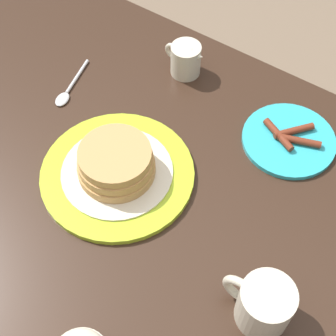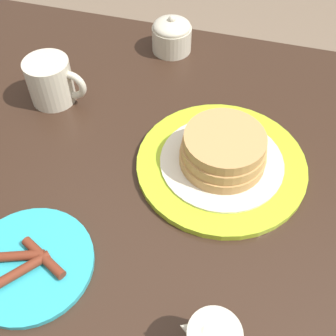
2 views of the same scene
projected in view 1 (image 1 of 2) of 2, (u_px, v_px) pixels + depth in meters
The scene contains 7 objects.
ground_plane at pixel (134, 305), 1.63m from camera, with size 8.00×8.00×0.00m, color #7A6651.
dining_table at pixel (117, 198), 1.09m from camera, with size 1.46×0.82×0.78m.
pancake_plate at pixel (117, 168), 0.95m from camera, with size 0.29×0.29×0.08m.
side_plate_bacon at pixel (289, 139), 1.01m from camera, with size 0.18×0.18×0.02m.
coffee_mug at pixel (263, 304), 0.78m from camera, with size 0.12×0.09×0.09m.
creamer_pitcher at pixel (186, 59), 1.10m from camera, with size 0.10×0.06×0.08m.
spoon at pixel (68, 91), 1.09m from camera, with size 0.05×0.14×0.01m.
Camera 1 is at (-0.41, 0.41, 1.58)m, focal length 55.00 mm.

